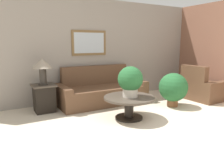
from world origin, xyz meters
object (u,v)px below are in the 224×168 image
(armchair, at_px, (202,88))
(side_table, at_px, (44,98))
(couch_main, at_px, (101,92))
(table_lamp, at_px, (42,66))
(potted_plant_floor, at_px, (173,88))
(potted_plant_on_table, at_px, (130,80))
(coffee_table, at_px, (129,103))

(armchair, bearing_deg, side_table, 75.46)
(couch_main, bearing_deg, table_lamp, -179.24)
(couch_main, bearing_deg, potted_plant_floor, -39.59)
(side_table, height_order, table_lamp, table_lamp)
(couch_main, relative_size, side_table, 3.60)
(side_table, distance_m, potted_plant_floor, 2.96)
(couch_main, height_order, potted_plant_on_table, potted_plant_on_table)
(coffee_table, distance_m, side_table, 1.88)
(table_lamp, bearing_deg, armchair, -13.29)
(armchair, relative_size, table_lamp, 2.00)
(armchair, xyz_separation_m, potted_plant_floor, (-1.21, -0.15, 0.17))
(potted_plant_on_table, bearing_deg, side_table, 136.86)
(couch_main, xyz_separation_m, side_table, (-1.41, -0.02, 0.03))
(side_table, distance_m, table_lamp, 0.70)
(table_lamp, xyz_separation_m, potted_plant_floor, (2.75, -1.09, -0.57))
(table_lamp, height_order, potted_plant_floor, table_lamp)
(side_table, distance_m, potted_plant_on_table, 1.95)
(side_table, xyz_separation_m, potted_plant_on_table, (1.38, -1.29, 0.46))
(table_lamp, height_order, potted_plant_on_table, table_lamp)
(side_table, bearing_deg, couch_main, 0.76)
(coffee_table, xyz_separation_m, side_table, (-1.37, 1.28, -0.01))
(potted_plant_on_table, bearing_deg, coffee_table, 126.19)
(potted_plant_floor, bearing_deg, side_table, 158.38)
(armchair, xyz_separation_m, coffee_table, (-2.59, -0.35, 0.04))
(potted_plant_on_table, xyz_separation_m, potted_plant_floor, (1.36, 0.21, -0.33))
(side_table, xyz_separation_m, table_lamp, (0.00, -0.00, 0.70))
(side_table, relative_size, potted_plant_on_table, 1.00)
(couch_main, height_order, table_lamp, table_lamp)
(armchair, relative_size, side_table, 1.88)
(coffee_table, distance_m, potted_plant_floor, 1.39)
(potted_plant_floor, bearing_deg, couch_main, 140.41)
(armchair, bearing_deg, coffee_table, 96.36)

